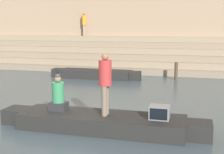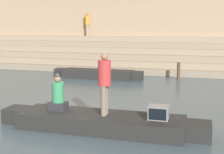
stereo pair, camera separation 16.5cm
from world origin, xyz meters
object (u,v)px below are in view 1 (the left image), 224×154
Objects in this scene: person_rowing at (58,96)px; rowboat_main at (101,122)px; person_on_steps at (84,23)px; tv_set at (159,112)px; person_standing at (105,80)px; mooring_post at (176,71)px; moored_boat_shore at (95,74)px.

rowboat_main is at bearing -2.75° from person_rowing.
person_rowing is 14.51m from person_on_steps.
rowboat_main is 1.71m from tv_set.
person_standing is 9.37m from mooring_post.
person_standing is 1.59× the size of person_rowing.
person_rowing is 8.60m from moored_boat_shore.
person_on_steps is at bearing 123.27° from tv_set.
moored_boat_shore is 5.34× the size of mooring_post.
person_on_steps reaches higher than moored_boat_shore.
person_rowing reaches higher than moored_boat_shore.
moored_boat_shore is 6.57m from person_on_steps.
person_standing is 0.34× the size of moored_boat_shore.
person_standing reaches higher than moored_boat_shore.
mooring_post reaches higher than rowboat_main.
person_rowing reaches higher than rowboat_main.
person_rowing is at bearing -107.28° from mooring_post.
rowboat_main is 3.46× the size of person_standing.
person_on_steps is at bearing 109.74° from rowboat_main.
person_on_steps is at bearing 108.49° from person_rowing.
mooring_post is 8.85m from person_on_steps.
tv_set is at bearing -0.69° from person_rowing.
person_on_steps is at bearing 128.97° from person_standing.
person_standing reaches higher than rowboat_main.
tv_set is at bearing 15.76° from person_standing.
person_standing is 1.60m from person_rowing.
person_rowing is 3.04m from tv_set.
rowboat_main is 11.25× the size of tv_set.
person_on_steps is (-5.74, 13.77, 1.74)m from person_standing.
mooring_post is at bearing 78.47° from rowboat_main.
mooring_post is (1.35, 9.22, -0.98)m from person_standing.
moored_boat_shore is 3.07× the size of person_on_steps.
moored_boat_shore is (-4.67, 8.52, -0.39)m from tv_set.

